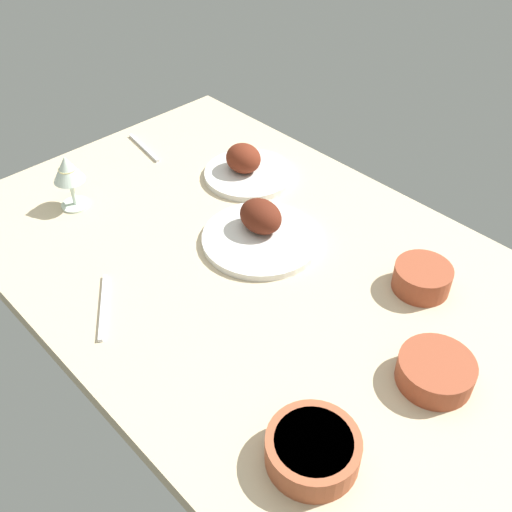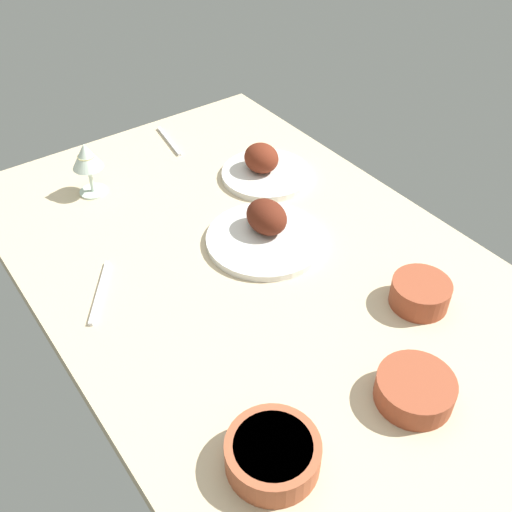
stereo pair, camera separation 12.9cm
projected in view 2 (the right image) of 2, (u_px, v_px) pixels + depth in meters
The scene contains 9 objects.
dining_table at pixel (256, 270), 131.65cm from camera, with size 140.00×90.00×4.00cm, color #C6B28E.
plate_center_main at pixel (266, 231), 134.96cm from camera, with size 27.08×27.08×8.92cm.
plate_far_side at pixel (264, 168), 154.75cm from camera, with size 23.44×23.44×8.78cm.
bowl_pasta at pixel (273, 453), 92.24cm from camera, with size 15.21×15.21×5.38cm.
bowl_soup at pixel (415, 389), 101.72cm from camera, with size 13.73×13.73×4.96cm.
bowl_cream at pixel (420, 292), 119.07cm from camera, with size 11.96×11.96×5.56cm.
wine_glass at pixel (87, 159), 144.26cm from camera, with size 7.60×7.60×14.00cm.
fork_loose at pixel (169, 141), 169.29cm from camera, with size 16.94×0.90×0.80cm, color silver.
spoon_loose at pixel (100, 292), 122.91cm from camera, with size 18.45×0.90×0.80cm, color silver.
Camera 2 is at (-78.69, 57.14, 90.79)cm, focal length 41.53 mm.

